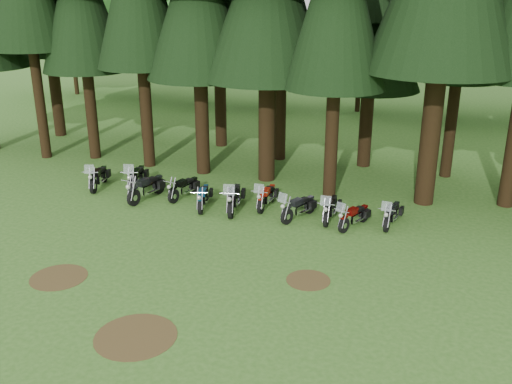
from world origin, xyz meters
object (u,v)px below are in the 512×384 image
Objects in this scene: motorcycle_1 at (137,178)px; motorcycle_5 at (234,199)px; motorcycle_7 at (299,208)px; motorcycle_9 at (354,217)px; motorcycle_3 at (184,188)px; motorcycle_4 at (203,198)px; motorcycle_6 at (266,197)px; motorcycle_2 at (147,188)px; motorcycle_10 at (392,215)px; motorcycle_8 at (330,209)px; motorcycle_0 at (99,178)px.

motorcycle_5 is at bearing -27.01° from motorcycle_1.
motorcycle_5 reaches higher than motorcycle_7.
motorcycle_5 is at bearing -158.57° from motorcycle_9.
motorcycle_7 is (2.72, 0.07, -0.06)m from motorcycle_5.
motorcycle_4 reaches higher than motorcycle_3.
motorcycle_1 reaches higher than motorcycle_6.
motorcycle_9 reaches higher than motorcycle_2.
motorcycle_10 is at bearing 31.00° from motorcycle_7.
motorcycle_8 is (9.06, -0.60, -0.05)m from motorcycle_1.
motorcycle_0 is 10.78m from motorcycle_8.
motorcycle_1 is 1.52m from motorcycle_2.
motorcycle_5 is (4.03, 0.06, 0.01)m from motorcycle_2.
motorcycle_9 is at bearing 19.06° from motorcycle_7.
motorcycle_3 is 7.57m from motorcycle_9.
motorcycle_5 is (5.14, -0.98, 0.01)m from motorcycle_1.
motorcycle_10 is (5.14, -0.17, -0.02)m from motorcycle_6.
motorcycle_10 is (10.30, 0.70, -0.06)m from motorcycle_2.
motorcycle_0 reaches higher than motorcycle_4.
motorcycle_6 is (5.16, 0.87, -0.05)m from motorcycle_2.
motorcycle_6 is at bearing 169.74° from motorcycle_8.
motorcycle_1 is 9.08m from motorcycle_8.
motorcycle_0 is 6.88m from motorcycle_5.
motorcycle_3 is 3.73m from motorcycle_6.
motorcycle_5 is at bearing -21.03° from motorcycle_0.
motorcycle_6 is 0.99× the size of motorcycle_8.
motorcycle_1 is 0.98× the size of motorcycle_5.
motorcycle_1 is (1.72, 0.45, 0.03)m from motorcycle_0.
motorcycle_6 reaches higher than motorcycle_10.
motorcycle_1 is 11.41m from motorcycle_10.
motorcycle_0 is 0.92× the size of motorcycle_5.
motorcycle_1 is 1.11× the size of motorcycle_6.
motorcycle_5 is 1.24× the size of motorcycle_9.
motorcycle_1 reaches higher than motorcycle_7.
motorcycle_5 reaches higher than motorcycle_6.
motorcycle_10 is at bearing 4.95° from motorcycle_8.
motorcycle_2 is at bearing -169.33° from motorcycle_10.
motorcycle_7 is (6.75, 0.12, -0.05)m from motorcycle_2.
motorcycle_4 is at bearing 7.81° from motorcycle_2.
motorcycle_9 is (1.01, -0.42, -0.03)m from motorcycle_8.
motorcycle_8 is (6.52, -0.28, 0.02)m from motorcycle_3.
motorcycle_5 is at bearing -3.50° from motorcycle_3.
motorcycle_8 is (7.95, 0.44, -0.04)m from motorcycle_2.
motorcycle_9 is (11.80, -0.57, -0.05)m from motorcycle_0.
motorcycle_1 is at bearing -164.84° from motorcycle_7.
motorcycle_3 is 6.53m from motorcycle_8.
motorcycle_0 is 0.93× the size of motorcycle_2.
motorcycle_4 is (2.70, -0.04, -0.06)m from motorcycle_2.
motorcycle_10 is (2.34, 0.26, -0.02)m from motorcycle_8.
motorcycle_5 is 6.30m from motorcycle_10.
motorcycle_3 is 1.00× the size of motorcycle_10.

